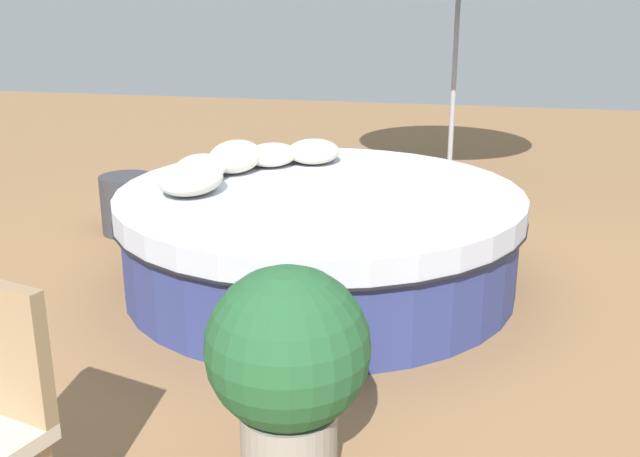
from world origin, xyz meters
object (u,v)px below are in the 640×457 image
at_px(round_bed, 320,237).
at_px(throw_pillow_2, 236,156).
at_px(throw_pillow_4, 191,179).
at_px(throw_pillow_0, 313,151).
at_px(throw_pillow_3, 201,168).
at_px(throw_pillow_1, 272,155).
at_px(planter, 288,362).
at_px(side_table, 128,204).

bearing_deg(round_bed, throw_pillow_2, -119.00).
bearing_deg(throw_pillow_4, throw_pillow_0, 149.65).
distance_m(throw_pillow_0, throw_pillow_3, 0.92).
height_order(round_bed, throw_pillow_0, throw_pillow_0).
bearing_deg(throw_pillow_1, throw_pillow_4, -19.01).
xyz_separation_m(throw_pillow_0, planter, (2.83, 0.51, -0.22)).
xyz_separation_m(round_bed, side_table, (-0.77, -1.73, -0.10)).
relative_size(throw_pillow_1, side_table, 1.00).
bearing_deg(throw_pillow_0, throw_pillow_4, -30.35).
bearing_deg(throw_pillow_3, round_bed, 83.85).
xyz_separation_m(throw_pillow_1, throw_pillow_4, (0.86, -0.30, 0.02)).
distance_m(throw_pillow_1, throw_pillow_2, 0.32).
relative_size(throw_pillow_0, throw_pillow_3, 1.00).
bearing_deg(throw_pillow_2, throw_pillow_4, -9.13).
bearing_deg(side_table, throw_pillow_2, 69.44).
bearing_deg(throw_pillow_0, throw_pillow_1, -65.28).
relative_size(round_bed, throw_pillow_0, 6.15).
xyz_separation_m(throw_pillow_4, side_table, (-1.01, -0.95, -0.51)).
relative_size(throw_pillow_0, planter, 0.47).
bearing_deg(throw_pillow_1, throw_pillow_0, 114.72).
relative_size(throw_pillow_1, throw_pillow_3, 1.08).
xyz_separation_m(throw_pillow_0, throw_pillow_4, (0.99, -0.58, 0.01)).
height_order(round_bed, throw_pillow_4, throw_pillow_4).
xyz_separation_m(throw_pillow_2, throw_pillow_4, (0.62, -0.10, -0.01)).
height_order(throw_pillow_3, throw_pillow_4, throw_pillow_4).
bearing_deg(throw_pillow_2, planter, 21.99).
xyz_separation_m(throw_pillow_2, throw_pillow_3, (0.29, -0.15, -0.02)).
height_order(round_bed, throw_pillow_1, throw_pillow_1).
distance_m(throw_pillow_1, throw_pillow_4, 0.91).
bearing_deg(throw_pillow_3, throw_pillow_1, 146.86).
bearing_deg(round_bed, planter, 8.26).
relative_size(throw_pillow_0, throw_pillow_2, 0.82).
bearing_deg(throw_pillow_2, throw_pillow_0, 127.85).
relative_size(throw_pillow_3, side_table, 0.92).
distance_m(throw_pillow_2, side_table, 1.23).
bearing_deg(throw_pillow_2, throw_pillow_3, -27.49).
xyz_separation_m(round_bed, throw_pillow_0, (-0.76, -0.21, 0.40)).
relative_size(throw_pillow_2, planter, 0.58).
bearing_deg(side_table, throw_pillow_1, 83.20).
bearing_deg(throw_pillow_2, throw_pillow_1, 140.95).
distance_m(throw_pillow_0, throw_pillow_4, 1.15).
distance_m(throw_pillow_0, planter, 2.88).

